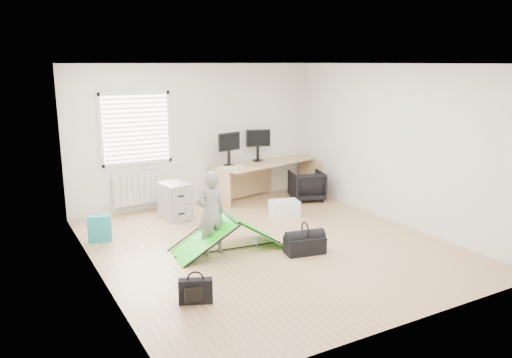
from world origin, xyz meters
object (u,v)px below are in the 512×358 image
monitor_right (258,150)px  storage_crate (284,208)px  filing_cabinet (175,201)px  thermos (228,159)px  duffel_bag (305,245)px  monitor_left (229,154)px  person (211,213)px  laptop_bag (196,291)px  office_chair (307,186)px  kite (229,234)px  desk (267,180)px

monitor_right → storage_crate: bearing=-84.6°
filing_cabinet → thermos: (1.34, 0.59, 0.54)m
thermos → duffel_bag: 3.18m
monitor_left → person: (-1.41, -2.27, -0.37)m
filing_cabinet → laptop_bag: bearing=-116.1°
office_chair → kite: (-2.59, -1.73, -0.04)m
filing_cabinet → thermos: bearing=13.9°
person → duffel_bag: bearing=149.7°
desk → kite: desk is taller
filing_cabinet → storage_crate: 1.96m
monitor_left → laptop_bag: 4.30m
monitor_right → laptop_bag: bearing=-113.2°
desk → monitor_right: 0.65m
office_chair → duffel_bag: bearing=71.8°
office_chair → laptop_bag: 4.76m
filing_cabinet → monitor_right: 2.20m
thermos → kite: 2.77m
monitor_left → kite: monitor_left is taller
desk → kite: 3.00m
kite → monitor_left: bearing=70.7°
monitor_left → storage_crate: bearing=-80.2°
desk → monitor_left: monitor_left is taller
kite → monitor_right: bearing=59.6°
monitor_left → duffel_bag: (-0.22, -2.93, -0.86)m
laptop_bag → duffel_bag: bearing=41.7°
desk → filing_cabinet: size_ratio=3.38×
desk → filing_cabinet: (-2.13, -0.41, -0.05)m
monitor_right → storage_crate: 1.65m
kite → laptop_bag: (-1.07, -1.31, -0.11)m
kite → person: bearing=-175.2°
monitor_left → office_chair: (1.46, -0.55, -0.69)m
office_chair → laptop_bag: bearing=56.8°
monitor_left → kite: size_ratio=0.30×
monitor_left → laptop_bag: monitor_left is taller
desk → duffel_bag: desk is taller
thermos → laptop_bag: thermos is taller
person → laptop_bag: (-0.79, -1.32, -0.47)m
filing_cabinet → office_chair: filing_cabinet is taller
laptop_bag → monitor_left: bearing=81.8°
storage_crate → laptop_bag: laptop_bag is taller
person → monitor_left: bearing=-123.0°
office_chair → kite: 3.11m
laptop_bag → duffel_bag: size_ratio=0.68×
person → laptop_bag: bearing=57.7°
desk → kite: bearing=-144.6°
person → kite: (0.28, -0.01, -0.36)m
monitor_right → kite: size_ratio=0.30×
monitor_left → person: person is taller
person → desk: bearing=-136.4°
storage_crate → kite: bearing=-147.4°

